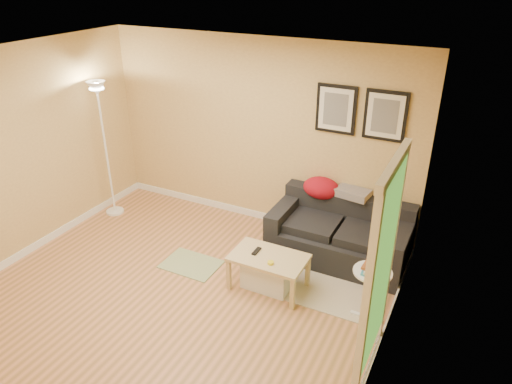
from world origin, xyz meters
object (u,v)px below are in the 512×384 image
(coffee_table, at_px, (268,272))
(side_table, at_px, (370,295))
(storage_bin, at_px, (269,273))
(book_stack, at_px, (374,268))
(floor_lamp, at_px, (107,154))
(sofa, at_px, (339,232))

(coffee_table, xyz_separation_m, side_table, (1.17, -0.01, 0.09))
(coffee_table, height_order, storage_bin, coffee_table)
(book_stack, height_order, floor_lamp, floor_lamp)
(sofa, xyz_separation_m, side_table, (0.64, -0.97, -0.07))
(sofa, bearing_deg, coffee_table, -118.80)
(sofa, distance_m, coffee_table, 1.11)
(side_table, xyz_separation_m, floor_lamp, (-4.02, 0.61, 0.64))
(floor_lamp, bearing_deg, coffee_table, -11.85)
(sofa, relative_size, book_stack, 6.35)
(side_table, bearing_deg, sofa, 123.46)
(coffee_table, height_order, side_table, side_table)
(coffee_table, distance_m, floor_lamp, 3.00)
(storage_bin, height_order, floor_lamp, floor_lamp)
(coffee_table, relative_size, floor_lamp, 0.43)
(storage_bin, bearing_deg, sofa, 59.53)
(sofa, relative_size, storage_bin, 2.98)
(storage_bin, bearing_deg, floor_lamp, 168.84)
(storage_bin, relative_size, floor_lamp, 0.29)
(book_stack, xyz_separation_m, floor_lamp, (-4.03, 0.60, 0.29))
(coffee_table, bearing_deg, sofa, 44.77)
(coffee_table, bearing_deg, floor_lamp, 151.72)
(coffee_table, relative_size, book_stack, 3.20)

